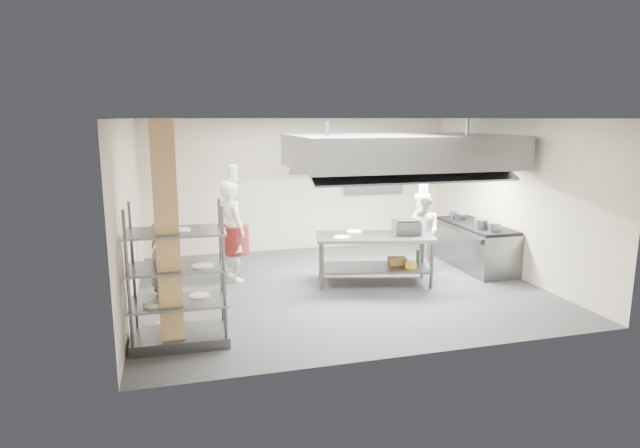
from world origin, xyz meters
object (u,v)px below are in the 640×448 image
object	(u,v)px
chef_head	(232,231)
chef_line	(422,233)
island	(374,259)
stockpot	(481,224)
griddle	(406,227)
chef_plating	(163,277)
pass_rack	(178,275)
cooking_range	(475,247)

from	to	relation	value
chef_head	chef_line	bearing A→B (deg)	-119.57
island	stockpot	xyz separation A→B (m)	(2.21, 0.04, 0.54)
chef_head	chef_line	size ratio (longest dim) A/B	1.19
chef_head	griddle	bearing A→B (deg)	-128.63
chef_plating	pass_rack	bearing A→B (deg)	29.88
chef_head	chef_plating	xyz separation A→B (m)	(-1.21, -2.27, -0.13)
island	chef_head	bearing A→B (deg)	173.57
pass_rack	stockpot	xyz separation A→B (m)	(5.70, 1.86, 0.03)
island	griddle	size ratio (longest dim) A/B	4.41
cooking_range	chef_head	distance (m)	4.92
chef_head	stockpot	world-z (taller)	chef_head
chef_line	pass_rack	bearing A→B (deg)	-75.20
stockpot	chef_plating	bearing A→B (deg)	-166.45
chef_line	griddle	distance (m)	0.74
pass_rack	island	bearing A→B (deg)	29.04
chef_head	griddle	size ratio (longest dim) A/B	3.96
cooking_range	griddle	size ratio (longest dim) A/B	4.17
pass_rack	chef_plating	world-z (taller)	pass_rack
pass_rack	chef_plating	bearing A→B (deg)	116.40
cooking_range	chef_plating	distance (m)	6.37
island	stockpot	distance (m)	2.27
island	chef_plating	bearing A→B (deg)	-146.34
island	cooking_range	xyz separation A→B (m)	(2.38, 0.49, -0.04)
chef_head	griddle	world-z (taller)	chef_head
chef_plating	griddle	bearing A→B (deg)	112.83
cooking_range	chef_line	world-z (taller)	chef_line
cooking_range	chef_plating	bearing A→B (deg)	-162.94
chef_line	stockpot	xyz separation A→B (m)	(1.04, -0.41, 0.20)
pass_rack	chef_head	world-z (taller)	pass_rack
chef_head	stockpot	xyz separation A→B (m)	(4.69, -0.84, 0.04)
island	pass_rack	xyz separation A→B (m)	(-3.50, -1.81, 0.51)
cooking_range	chef_head	size ratio (longest dim) A/B	1.05
chef_plating	cooking_range	bearing A→B (deg)	112.19
stockpot	cooking_range	bearing A→B (deg)	68.15
chef_line	griddle	world-z (taller)	chef_line
island	pass_rack	world-z (taller)	pass_rack
chef_line	stockpot	bearing A→B (deg)	57.65
pass_rack	chef_line	distance (m)	5.18
cooking_range	pass_rack	bearing A→B (deg)	-158.64
chef_head	chef_plating	bearing A→B (deg)	129.24
island	cooking_range	distance (m)	2.43
island	chef_line	bearing A→B (deg)	34.33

